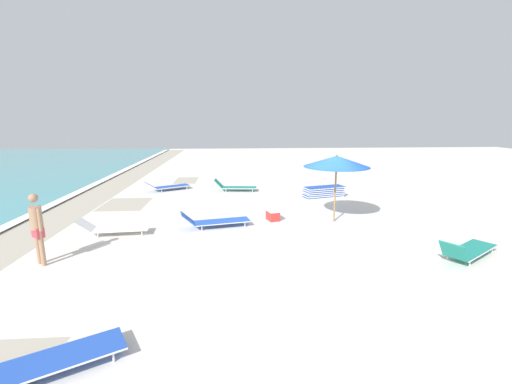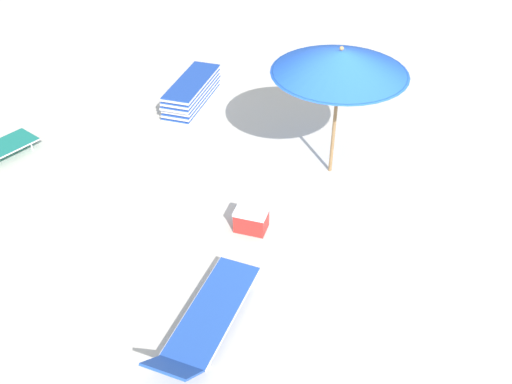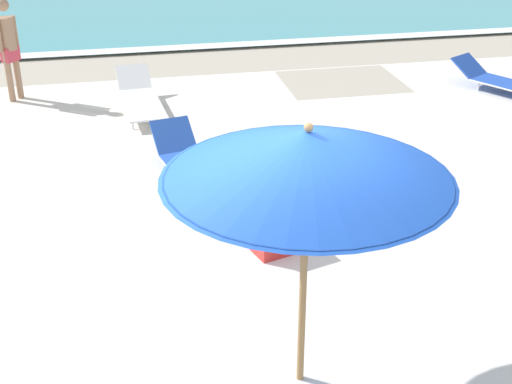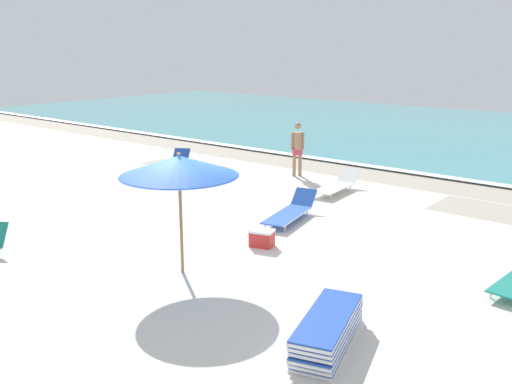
% 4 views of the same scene
% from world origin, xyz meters
% --- Properties ---
extents(ground_plane, '(60.00, 60.00, 0.16)m').
position_xyz_m(ground_plane, '(0.00, 0.01, -0.08)').
color(ground_plane, silver).
extents(beach_umbrella, '(2.20, 2.20, 2.33)m').
position_xyz_m(beach_umbrella, '(0.50, -0.68, 2.07)').
color(beach_umbrella, '#9E7547').
rests_on(beach_umbrella, ground_plane).
extents(lounger_stack, '(1.14, 2.01, 0.49)m').
position_xyz_m(lounger_stack, '(4.11, -1.27, 0.25)').
color(lounger_stack, blue).
rests_on(lounger_stack, ground_plane).
extents(sun_lounger_under_umbrella, '(0.77, 2.11, 0.51)m').
position_xyz_m(sun_lounger_under_umbrella, '(-0.42, 6.41, 0.21)').
color(sun_lounger_under_umbrella, white).
rests_on(sun_lounger_under_umbrella, ground_plane).
extents(sun_lounger_beside_umbrella, '(0.78, 2.07, 0.58)m').
position_xyz_m(sun_lounger_beside_umbrella, '(5.75, 2.69, 0.22)').
color(sun_lounger_beside_umbrella, '#1E8475').
rests_on(sun_lounger_beside_umbrella, ground_plane).
extents(sun_lounger_near_water_left, '(1.57, 2.20, 0.59)m').
position_xyz_m(sun_lounger_near_water_left, '(-6.36, 5.46, 0.22)').
color(sun_lounger_near_water_left, blue).
rests_on(sun_lounger_near_water_left, ground_plane).
extents(sun_lounger_near_water_right, '(1.07, 2.29, 0.56)m').
position_xyz_m(sun_lounger_near_water_right, '(0.12, 3.36, 0.21)').
color(sun_lounger_near_water_right, blue).
rests_on(sun_lounger_near_water_right, ground_plane).
extents(sun_lounger_mid_beach_solo, '(1.57, 2.13, 0.49)m').
position_xyz_m(sun_lounger_mid_beach_solo, '(6.13, 5.97, 0.21)').
color(sun_lounger_mid_beach_solo, blue).
rests_on(sun_lounger_mid_beach_solo, ground_plane).
extents(sun_lounger_mid_beach_pair_a, '(1.67, 2.11, 0.63)m').
position_xyz_m(sun_lounger_mid_beach_pair_a, '(-2.87, -3.12, 0.22)').
color(sun_lounger_mid_beach_pair_a, '#1E8475').
rests_on(sun_lounger_mid_beach_pair_a, ground_plane).
extents(beachgoer_wading_adult, '(0.33, 0.37, 1.76)m').
position_xyz_m(beachgoer_wading_adult, '(-2.55, 7.41, 1.00)').
color(beachgoer_wading_adult, '#A37A5B').
rests_on(beachgoer_wading_adult, ground_plane).
extents(cooler_box, '(0.58, 0.48, 0.37)m').
position_xyz_m(cooler_box, '(0.77, 1.40, 0.19)').
color(cooler_box, red).
rests_on(cooler_box, ground_plane).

